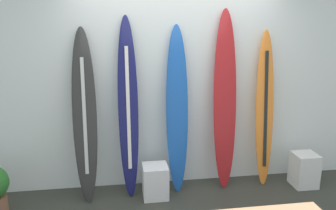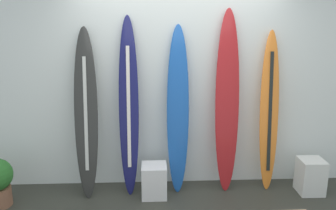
% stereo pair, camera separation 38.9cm
% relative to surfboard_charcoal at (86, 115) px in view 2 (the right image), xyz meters
% --- Properties ---
extents(wall_back, '(7.20, 0.20, 2.80)m').
position_rel_surfboard_charcoal_xyz_m(wall_back, '(1.09, 0.33, 0.41)').
color(wall_back, white).
rests_on(wall_back, ground).
extents(surfboard_charcoal, '(0.29, 0.40, 2.01)m').
position_rel_surfboard_charcoal_xyz_m(surfboard_charcoal, '(0.00, 0.00, 0.00)').
color(surfboard_charcoal, '#2C2C2A').
rests_on(surfboard_charcoal, ground).
extents(surfboard_navy, '(0.24, 0.35, 2.13)m').
position_rel_surfboard_charcoal_xyz_m(surfboard_navy, '(0.50, 0.04, 0.06)').
color(surfboard_navy, '#171952').
rests_on(surfboard_navy, ground).
extents(surfboard_cobalt, '(0.28, 0.33, 2.03)m').
position_rel_surfboard_charcoal_xyz_m(surfboard_cobalt, '(1.08, 0.06, 0.03)').
color(surfboard_cobalt, '#1D57B1').
rests_on(surfboard_cobalt, ground).
extents(surfboard_crimson, '(0.29, 0.29, 2.21)m').
position_rel_surfboard_charcoal_xyz_m(surfboard_crimson, '(1.68, 0.06, 0.10)').
color(surfboard_crimson, '#AD1E21').
rests_on(surfboard_crimson, ground).
extents(surfboard_sunset, '(0.24, 0.28, 1.97)m').
position_rel_surfboard_charcoal_xyz_m(surfboard_sunset, '(2.20, 0.06, -0.00)').
color(surfboard_sunset, orange).
rests_on(surfboard_sunset, ground).
extents(display_block_left, '(0.29, 0.29, 0.43)m').
position_rel_surfboard_charcoal_xyz_m(display_block_left, '(2.70, -0.13, -0.77)').
color(display_block_left, silver).
rests_on(display_block_left, ground).
extents(display_block_center, '(0.30, 0.30, 0.40)m').
position_rel_surfboard_charcoal_xyz_m(display_block_center, '(0.79, -0.13, -0.79)').
color(display_block_center, white).
rests_on(display_block_center, ground).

